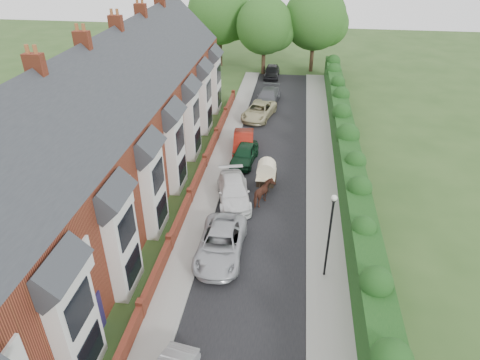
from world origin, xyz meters
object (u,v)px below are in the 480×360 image
object	(u,v)px
car_silver_b	(221,244)
horse	(264,194)
lamppost	(330,227)
car_grey	(268,97)
car_white	(234,191)
car_green	(244,154)
car_red	(243,142)
horse_cart	(266,172)
car_beige	(259,111)
car_black	(272,72)

from	to	relation	value
car_silver_b	horse	world-z (taller)	horse
horse	car_silver_b	bearing A→B (deg)	91.06
lamppost	horse	xyz separation A→B (m)	(-3.83, 6.47, -2.47)
lamppost	car_grey	size ratio (longest dim) A/B	0.96
car_white	car_green	xyz separation A→B (m)	(0.04, 5.60, -0.02)
lamppost	horse	world-z (taller)	lamppost
car_red	horse	world-z (taller)	horse
car_green	horse	size ratio (longest dim) A/B	2.14
horse	car_grey	bearing A→B (deg)	-65.75
horse_cart	car_white	bearing A→B (deg)	-135.71
car_white	car_grey	bearing A→B (deg)	74.07
car_grey	horse	bearing A→B (deg)	-81.21
car_silver_b	horse	size ratio (longest dim) A/B	2.76
lamppost	car_silver_b	size ratio (longest dim) A/B	0.95
car_white	car_green	bearing A→B (deg)	76.32
car_beige	lamppost	bearing A→B (deg)	-62.87
car_black	horse	distance (m)	28.17
car_black	car_beige	bearing A→B (deg)	-91.08
car_red	horse	size ratio (longest dim) A/B	2.34
car_beige	car_red	bearing A→B (deg)	-82.07
car_white	horse	xyz separation A→B (m)	(2.04, -0.13, 0.09)
lamppost	horse_cart	xyz separation A→B (m)	(-3.83, 8.59, -2.04)
car_silver_b	horse_cart	bearing A→B (deg)	75.22
car_green	car_black	distance (m)	22.41
car_green	horse	distance (m)	6.07
lamppost	car_red	world-z (taller)	lamppost
car_beige	car_black	size ratio (longest dim) A/B	1.18
car_beige	car_black	world-z (taller)	car_black
car_silver_b	car_grey	bearing A→B (deg)	87.82
car_silver_b	car_white	bearing A→B (deg)	90.54
car_white	car_red	xyz separation A→B (m)	(-0.29, 7.60, 0.02)
car_beige	horse	bearing A→B (deg)	-70.79
car_grey	horse_cart	bearing A→B (deg)	-80.76
car_beige	horse_cart	xyz separation A→B (m)	(1.74, -12.89, 0.54)
car_red	horse_cart	world-z (taller)	horse_cart
car_silver_b	horse_cart	world-z (taller)	horse_cart
car_silver_b	horse	bearing A→B (deg)	70.00
lamppost	car_red	xyz separation A→B (m)	(-6.16, 14.20, -2.54)
car_red	car_beige	xyz separation A→B (m)	(0.60, 7.28, -0.04)
car_silver_b	car_red	distance (m)	13.21
lamppost	car_grey	distance (m)	26.01
car_green	horse_cart	world-z (taller)	horse_cart
car_red	car_black	xyz separation A→B (m)	(0.94, 20.40, -0.01)
lamppost	car_silver_b	distance (m)	6.39
car_red	car_green	bearing A→B (deg)	-85.75
car_white	horse	size ratio (longest dim) A/B	2.59
car_silver_b	car_black	world-z (taller)	car_silver_b
car_red	horse_cart	size ratio (longest dim) A/B	1.51
horse	car_green	bearing A→B (deg)	-50.05
car_red	car_white	bearing A→B (deg)	-92.92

